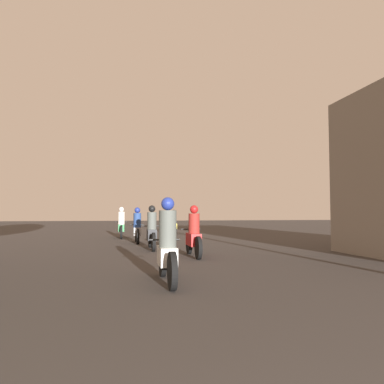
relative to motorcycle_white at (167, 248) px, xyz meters
name	(u,v)px	position (x,y,z in m)	size (l,w,h in m)	color
motorcycle_white	(167,248)	(0.00, 0.00, 0.00)	(0.60, 2.03, 1.56)	black
motorcycle_red	(194,236)	(1.27, 3.91, -0.03)	(0.60, 2.03, 1.49)	black
motorcycle_black	(152,231)	(0.25, 6.29, -0.01)	(0.60, 2.10, 1.53)	black
motorcycle_silver	(137,229)	(-0.12, 9.13, -0.02)	(0.60, 1.95, 1.50)	black
motorcycle_green	(121,226)	(-0.76, 12.31, 0.00)	(0.60, 2.03, 1.56)	black
motorcycle_yellow	(174,224)	(2.38, 15.72, -0.04)	(0.60, 1.88, 1.45)	black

